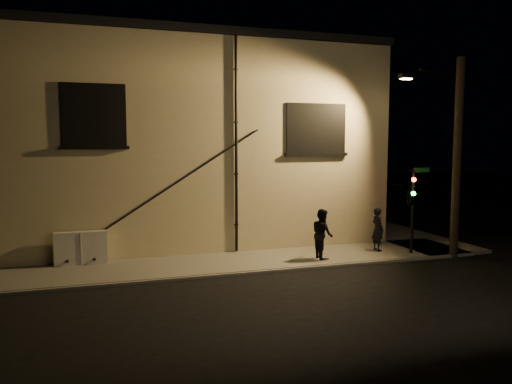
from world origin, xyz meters
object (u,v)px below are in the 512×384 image
object	(u,v)px
streetlamp_pole	(454,154)
traffic_signal	(410,197)
pedestrian_b	(322,234)
utility_cabinet	(81,248)
pedestrian_a	(378,229)

from	to	relation	value
streetlamp_pole	traffic_signal	bearing A→B (deg)	162.60
pedestrian_b	traffic_signal	distance (m)	3.77
pedestrian_b	streetlamp_pole	xyz separation A→B (m)	(5.07, -0.86, 2.95)
utility_cabinet	pedestrian_b	size ratio (longest dim) A/B	0.96
pedestrian_a	pedestrian_b	xyz separation A→B (m)	(-2.68, -0.54, 0.07)
pedestrian_b	streetlamp_pole	world-z (taller)	streetlamp_pole
utility_cabinet	traffic_signal	world-z (taller)	traffic_signal
pedestrian_a	streetlamp_pole	xyz separation A→B (m)	(2.39, -1.41, 3.02)
pedestrian_a	pedestrian_b	size ratio (longest dim) A/B	0.93
traffic_signal	pedestrian_a	bearing A→B (deg)	132.08
traffic_signal	streetlamp_pole	xyz separation A→B (m)	(1.56, -0.49, 1.65)
utility_cabinet	pedestrian_b	distance (m)	8.73
traffic_signal	streetlamp_pole	world-z (taller)	streetlamp_pole
pedestrian_b	traffic_signal	size ratio (longest dim) A/B	0.56
pedestrian_a	traffic_signal	size ratio (longest dim) A/B	0.52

